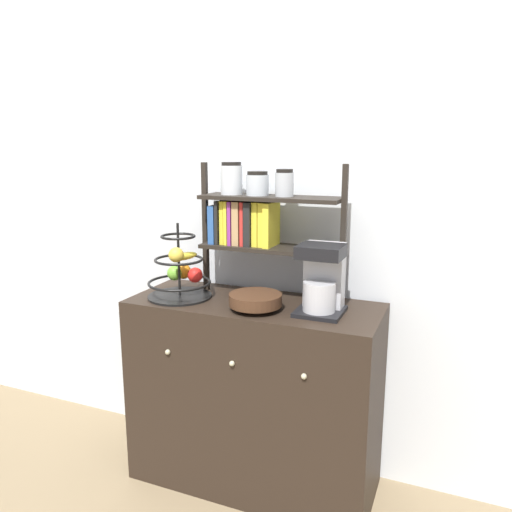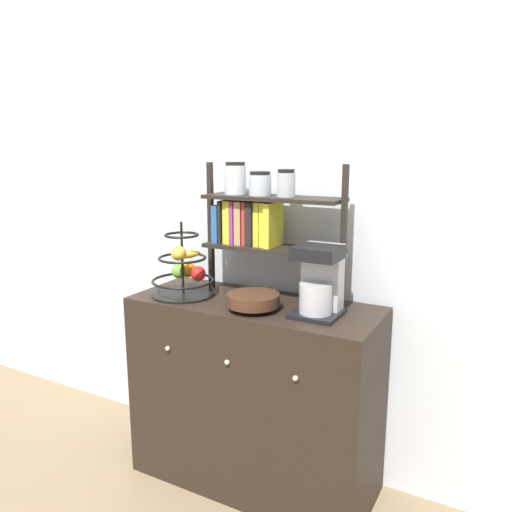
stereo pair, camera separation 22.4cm
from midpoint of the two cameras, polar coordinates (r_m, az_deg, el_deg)
name	(u,v)px [view 2 (the right image)]	position (r m, az deg, el deg)	size (l,w,h in m)	color
ground_plane	(230,507)	(2.55, -0.23, -26.84)	(12.00, 12.00, 0.00)	#847051
wall_back	(281,212)	(2.46, 5.48, 4.96)	(7.00, 0.05, 2.60)	silver
sideboard	(254,394)	(2.47, 2.45, -15.53)	(1.16, 0.48, 0.91)	black
coffee_maker	(319,281)	(2.13, 10.25, -2.87)	(0.20, 0.21, 0.30)	black
fruit_stand	(184,272)	(2.40, -5.60, -1.81)	(0.30, 0.30, 0.36)	black
wooden_bowl	(253,300)	(2.19, 2.61, -5.13)	(0.23, 0.23, 0.07)	#422819
shelf_hutch	(257,215)	(2.33, 2.90, 4.73)	(0.71, 0.20, 0.63)	black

